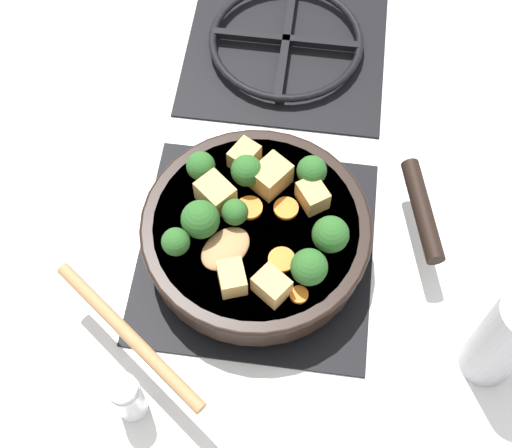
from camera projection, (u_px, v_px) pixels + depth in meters
The scene contains 25 objects.
ground_plane at pixel (256, 251), 0.96m from camera, with size 2.40×2.40×0.00m, color silver.
front_burner_grate at pixel (256, 247), 0.95m from camera, with size 0.31×0.31×0.03m.
rear_burner_grate at pixel (286, 43), 1.12m from camera, with size 0.31×0.31×0.03m.
skillet_pan at pixel (258, 232), 0.91m from camera, with size 0.38×0.29×0.05m.
wooden_spoon at pixel (171, 297), 0.83m from camera, with size 0.23×0.24×0.02m.
tofu_cube_center_large at pixel (215, 194), 0.89m from camera, with size 0.04×0.03×0.03m, color tan.
tofu_cube_near_handle at pixel (232, 278), 0.84m from camera, with size 0.04×0.03×0.03m, color tan.
tofu_cube_east_chunk at pixel (244, 156), 0.92m from camera, with size 0.04×0.03×0.03m, color tan.
tofu_cube_west_chunk at pixel (271, 176), 0.90m from camera, with size 0.05×0.04×0.04m, color tan.
tofu_cube_back_piece at pixel (313, 195), 0.89m from camera, with size 0.04×0.03×0.03m, color tan.
tofu_cube_front_piece at pixel (272, 286), 0.83m from camera, with size 0.04×0.03×0.03m, color tan.
broccoli_floret_near_spoon at pixel (309, 267), 0.83m from camera, with size 0.04×0.04×0.05m.
broccoli_floret_center_top at pixel (176, 242), 0.85m from camera, with size 0.03×0.03×0.04m.
broccoli_floret_east_rim at pixel (201, 166), 0.90m from camera, with size 0.04×0.04×0.04m.
broccoli_floret_west_rim at pixel (331, 235), 0.85m from camera, with size 0.05×0.05×0.05m.
broccoli_floret_north_edge at pixel (200, 220), 0.86m from camera, with size 0.05×0.05×0.05m.
broccoli_floret_south_cluster at pixel (247, 171), 0.89m from camera, with size 0.04×0.04×0.05m.
broccoli_floret_mid_floret at pixel (312, 171), 0.90m from camera, with size 0.04×0.04×0.05m.
broccoli_floret_small_inner at pixel (235, 213), 0.87m from camera, with size 0.03×0.03×0.04m.
carrot_slice_orange_thin at pixel (250, 208), 0.90m from camera, with size 0.03×0.03×0.01m, color orange.
carrot_slice_near_center at pixel (286, 208), 0.90m from camera, with size 0.03×0.03×0.01m, color orange.
carrot_slice_edge_slice at pixel (299, 295), 0.84m from camera, with size 0.02×0.02×0.01m, color orange.
carrot_slice_under_broccoli at pixel (282, 260), 0.86m from camera, with size 0.03×0.03×0.01m, color orange.
pepper_mill at pixel (507, 336), 0.80m from camera, with size 0.06×0.06×0.21m.
salt_shaker at pixel (128, 398), 0.82m from camera, with size 0.04×0.04×0.09m.
Camera 1 is at (0.06, -0.42, 0.86)m, focal length 50.00 mm.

